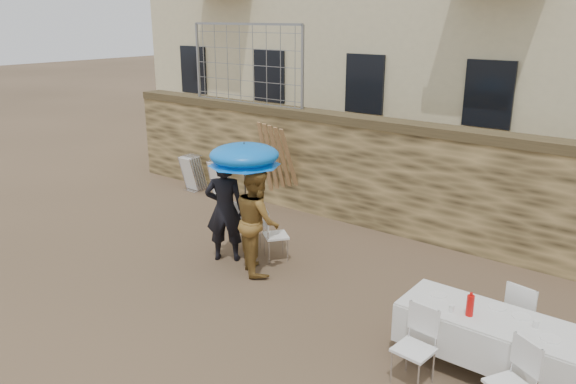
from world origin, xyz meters
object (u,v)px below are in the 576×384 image
Objects in this scene: chair_stack_right at (224,177)px; umbrella at (244,159)px; woman_dress at (257,221)px; table_chair_front_left at (414,348)px; table_chair_back at (525,316)px; banquet_table at (490,319)px; couple_chair_right at (276,234)px; chair_stack_left at (198,171)px; couple_chair_left at (247,225)px; soda_bottle at (470,306)px; man_suit at (225,209)px; table_chair_front_right at (510,384)px.

umbrella is at bearing -39.99° from chair_stack_right.
table_chair_front_left is (3.48, -1.22, -0.42)m from woman_dress.
chair_stack_right is at bearing -6.82° from table_chair_back.
banquet_table is at bearing 86.03° from table_chair_back.
couple_chair_right is 3.95m from table_chair_front_left.
chair_stack_left is at bearing 147.08° from umbrella.
woman_dress is 3.71m from table_chair_front_left.
woman_dress is 0.86× the size of banquet_table.
woman_dress is 1.88× the size of couple_chair_right.
banquet_table is at bearing -22.72° from chair_stack_right.
couple_chair_left is 1.04× the size of chair_stack_left.
couple_chair_right is at bearing -26.37° from chair_stack_left.
couple_chair_left is 4.79m from soda_bottle.
woman_dress is 1.88× the size of couple_chair_left.
man_suit is 0.94× the size of umbrella.
table_chair_front_right is 9.69m from chair_stack_left.
woman_dress reaches higher than banquet_table.
table_chair_front_right is 1.04× the size of chair_stack_left.
banquet_table is at bearing -20.50° from chair_stack_left.
banquet_table is 2.28× the size of chair_stack_left.
table_chair_front_right is 1.58m from table_chair_back.
couple_chair_right and table_chair_front_left have the same top height.
table_chair_front_right is at bearing -158.47° from woman_dress.
couple_chair_right and table_chair_back have the same top height.
table_chair_back is (5.03, 0.33, -0.46)m from man_suit.
couple_chair_right is at bearing 166.06° from banquet_table.
woman_dress reaches higher than table_chair_back.
soda_bottle is 1.11m from table_chair_back.
chair_stack_left is (-3.55, 2.66, -0.48)m from man_suit.
table_chair_front_right reaches higher than chair_stack_left.
soda_bottle reaches higher than banquet_table.
chair_stack_right is (0.90, 0.00, 0.00)m from chair_stack_left.
table_chair_front_right is 1.04× the size of chair_stack_right.
table_chair_front_right is (0.50, -0.75, -0.25)m from banquet_table.
chair_stack_left is (-8.58, 2.33, -0.02)m from table_chair_back.
man_suit is at bearing 36.51° from woman_dress.
man_suit is at bearing -165.96° from umbrella.
man_suit reaches higher than chair_stack_left.
man_suit reaches higher than chair_stack_right.
chair_stack_left is 1.00× the size of chair_stack_right.
table_chair_front_left is (4.23, -1.22, -0.46)m from man_suit.
table_chair_front_left is 8.69m from chair_stack_left.
couple_chair_left is 0.46× the size of banquet_table.
table_chair_back is 8.02m from chair_stack_right.
couple_chair_right is (-0.05, 0.55, -0.42)m from woman_dress.
chair_stack_right is at bearing 157.28° from banquet_table.
man_suit is at bearing 172.31° from soda_bottle.
table_chair_front_right reaches higher than chair_stack_right.
man_suit is 5.06m from table_chair_back.
banquet_table is 8.08× the size of soda_bottle.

